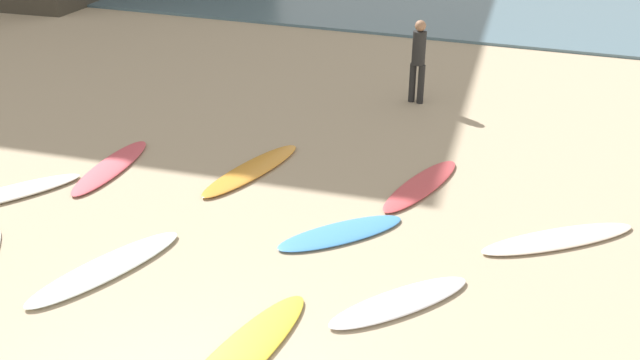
% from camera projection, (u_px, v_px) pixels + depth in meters
% --- Properties ---
extents(surfboard_0, '(2.21, 1.90, 0.07)m').
position_uv_depth(surfboard_0, '(559.00, 239.00, 9.39)').
color(surfboard_0, '#F5E2CB').
rests_on(surfboard_0, ground_plane).
extents(surfboard_1, '(1.65, 1.83, 0.08)m').
position_uv_depth(surfboard_1, '(400.00, 302.00, 8.10)').
color(surfboard_1, silver).
rests_on(surfboard_1, ground_plane).
extents(surfboard_2, '(0.80, 2.30, 0.08)m').
position_uv_depth(surfboard_2, '(111.00, 167.00, 11.48)').
color(surfboard_2, '#E1545F').
rests_on(surfboard_2, ground_plane).
extents(surfboard_4, '(0.98, 2.62, 0.07)m').
position_uv_depth(surfboard_4, '(238.00, 358.00, 7.22)').
color(surfboard_4, yellow).
rests_on(surfboard_4, ground_plane).
extents(surfboard_6, '(1.07, 2.50, 0.08)m').
position_uv_depth(surfboard_6, '(252.00, 170.00, 11.37)').
color(surfboard_6, gold).
rests_on(surfboard_6, ground_plane).
extents(surfboard_7, '(1.75, 1.83, 0.07)m').
position_uv_depth(surfboard_7, '(341.00, 233.00, 9.54)').
color(surfboard_7, '#4490D8').
rests_on(surfboard_7, ground_plane).
extents(surfboard_8, '(1.69, 2.18, 0.09)m').
position_uv_depth(surfboard_8, '(9.00, 193.00, 10.60)').
color(surfboard_8, silver).
rests_on(surfboard_8, ground_plane).
extents(surfboard_9, '(1.29, 2.34, 0.09)m').
position_uv_depth(surfboard_9, '(107.00, 268.00, 8.74)').
color(surfboard_9, white).
rests_on(surfboard_9, ground_plane).
extents(surfboard_10, '(1.08, 2.30, 0.07)m').
position_uv_depth(surfboard_10, '(421.00, 185.00, 10.87)').
color(surfboard_10, '#D84B50').
rests_on(surfboard_10, ground_plane).
extents(beachgoer_near, '(0.34, 0.33, 1.76)m').
position_uv_depth(beachgoer_near, '(418.00, 57.00, 14.00)').
color(beachgoer_near, black).
rests_on(beachgoer_near, ground_plane).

